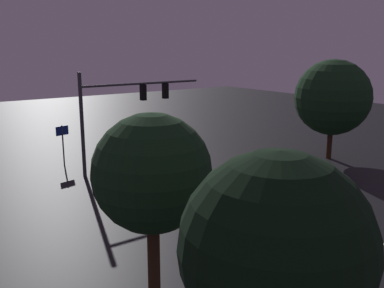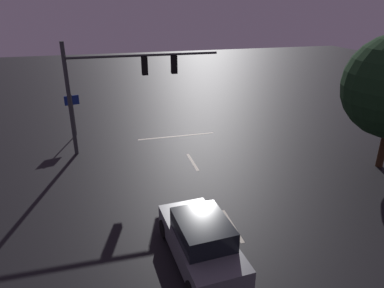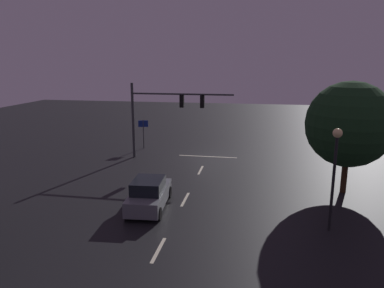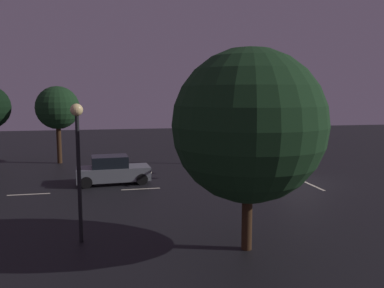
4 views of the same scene
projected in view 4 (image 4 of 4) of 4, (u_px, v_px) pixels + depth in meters
name	position (u px, v px, depth m)	size (l,w,h in m)	color
ground_plane	(303.00, 181.00, 24.10)	(80.00, 80.00, 0.00)	black
traffic_signal_assembly	(266.00, 110.00, 26.61)	(8.44, 0.47, 6.25)	#383A3D
lane_dash_far	(241.00, 184.00, 23.30)	(2.20, 0.16, 0.01)	beige
lane_dash_mid	(141.00, 189.00, 22.10)	(2.20, 0.16, 0.01)	beige
lane_dash_near	(29.00, 194.00, 20.90)	(2.20, 0.16, 0.01)	beige
stop_bar	(303.00, 181.00, 24.10)	(5.00, 0.16, 0.01)	beige
car_approaching	(113.00, 171.00, 23.37)	(2.17, 4.47, 1.70)	slate
street_lamp_left_kerb	(78.00, 146.00, 13.69)	(0.44, 0.44, 5.02)	black
route_sign	(289.00, 138.00, 30.40)	(0.89, 0.26, 2.68)	#383A3D
tree_left_near	(249.00, 126.00, 12.95)	(5.17, 5.17, 6.89)	#382314
tree_right_far	(58.00, 108.00, 29.96)	(3.32, 3.32, 6.00)	#382314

